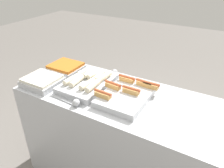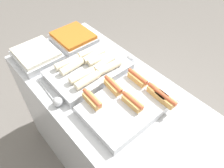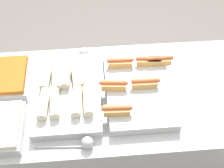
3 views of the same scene
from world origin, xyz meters
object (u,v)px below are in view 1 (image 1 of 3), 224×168
(tray_side_front, at_px, (42,81))
(tray_hotdogs, at_px, (128,93))
(tray_side_back, at_px, (66,68))
(serving_spoon_far, at_px, (113,72))
(tray_wraps, at_px, (89,82))
(serving_spoon_near, at_px, (74,102))

(tray_side_front, bearing_deg, tray_hotdogs, 15.03)
(tray_side_back, height_order, serving_spoon_far, tray_side_back)
(tray_wraps, distance_m, tray_side_back, 0.36)
(tray_wraps, distance_m, serving_spoon_far, 0.29)
(serving_spoon_near, height_order, serving_spoon_far, same)
(tray_hotdogs, bearing_deg, tray_wraps, -179.13)
(tray_side_front, bearing_deg, serving_spoon_near, -13.70)
(tray_wraps, relative_size, tray_side_back, 1.70)
(tray_side_back, relative_size, serving_spoon_far, 1.09)
(tray_wraps, relative_size, tray_side_front, 1.70)
(tray_side_back, relative_size, serving_spoon_near, 1.08)
(tray_wraps, height_order, tray_side_front, tray_wraps)
(tray_wraps, height_order, serving_spoon_near, tray_wraps)
(tray_side_back, height_order, serving_spoon_near, tray_side_back)
(tray_side_back, bearing_deg, serving_spoon_far, 21.42)
(tray_wraps, height_order, tray_side_back, tray_wraps)
(serving_spoon_near, bearing_deg, serving_spoon_far, 90.15)
(tray_hotdogs, xyz_separation_m, tray_side_back, (-0.69, 0.11, 0.00))
(serving_spoon_far, bearing_deg, tray_hotdogs, -44.17)
(tray_hotdogs, relative_size, serving_spoon_far, 1.87)
(tray_hotdogs, xyz_separation_m, tray_wraps, (-0.35, -0.01, 0.00))
(tray_wraps, bearing_deg, tray_hotdogs, 0.87)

